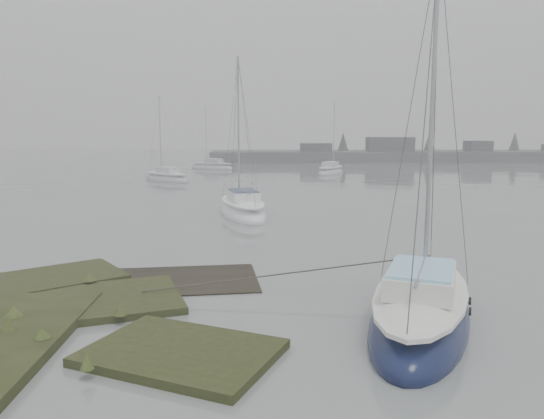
{
  "coord_description": "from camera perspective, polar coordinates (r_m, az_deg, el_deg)",
  "views": [
    {
      "loc": [
        1.94,
        -10.18,
        4.33
      ],
      "look_at": [
        2.45,
        6.49,
        1.8
      ],
      "focal_mm": 35.0,
      "sensor_mm": 36.0,
      "label": 1
    }
  ],
  "objects": [
    {
      "name": "ground",
      "position": [
        40.45,
        -4.5,
        2.45
      ],
      "size": [
        160.0,
        160.0,
        0.0
      ],
      "primitive_type": "plane",
      "color": "slate",
      "rests_on": "ground"
    },
    {
      "name": "sailboat_far_c",
      "position": [
        59.05,
        -6.48,
        4.58
      ],
      "size": [
        5.48,
        4.22,
        7.53
      ],
      "rotation": [
        0.0,
        0.0,
        1.04
      ],
      "color": "#B3B7BD",
      "rests_on": "ground"
    },
    {
      "name": "sailboat_main",
      "position": [
        12.45,
        15.69,
        -10.68
      ],
      "size": [
        4.33,
        6.7,
        9.01
      ],
      "rotation": [
        0.0,
        0.0,
        -0.38
      ],
      "color": "#0E1535",
      "rests_on": "ground"
    },
    {
      "name": "sailboat_far_a",
      "position": [
        45.79,
        -11.28,
        3.32
      ],
      "size": [
        5.17,
        5.08,
        7.7
      ],
      "rotation": [
        0.0,
        0.0,
        0.8
      ],
      "color": "#A3A9AC",
      "rests_on": "ground"
    },
    {
      "name": "sailboat_white",
      "position": [
        26.84,
        -3.2,
        -0.1
      ],
      "size": [
        3.35,
        6.38,
        8.58
      ],
      "rotation": [
        0.0,
        0.0,
        0.23
      ],
      "color": "white",
      "rests_on": "ground"
    },
    {
      "name": "sailboat_far_b",
      "position": [
        52.82,
        6.36,
        4.12
      ],
      "size": [
        4.08,
        5.67,
        7.7
      ],
      "rotation": [
        0.0,
        0.0,
        -0.47
      ],
      "color": "silver",
      "rests_on": "ground"
    },
    {
      "name": "far_shoreline",
      "position": [
        76.33,
        17.37,
        5.61
      ],
      "size": [
        60.0,
        8.0,
        4.15
      ],
      "color": "#4C4F51",
      "rests_on": "ground"
    }
  ]
}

